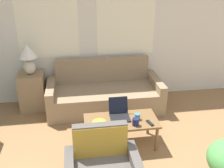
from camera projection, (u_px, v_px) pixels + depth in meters
wall_back at (92, 34)px, 4.94m from camera, size 6.79×0.06×2.60m
couch at (104, 94)px, 4.96m from camera, size 2.09×0.93×0.88m
side_table at (33, 91)px, 4.86m from camera, size 0.46×0.46×0.70m
table_lamp at (28, 56)px, 4.59m from camera, size 0.33×0.33×0.55m
coffee_table at (121, 123)px, 3.81m from camera, size 1.06×0.54×0.43m
laptop at (119, 113)px, 3.86m from camera, size 0.28×0.32×0.26m
cup_navy at (137, 117)px, 3.79m from camera, size 0.08×0.08×0.09m
cup_yellow at (136, 122)px, 3.65m from camera, size 0.09×0.09×0.11m
snack_bowl at (99, 123)px, 3.68m from camera, size 0.21×0.21×0.06m
tv_remote at (150, 123)px, 3.70m from camera, size 0.08×0.16×0.02m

